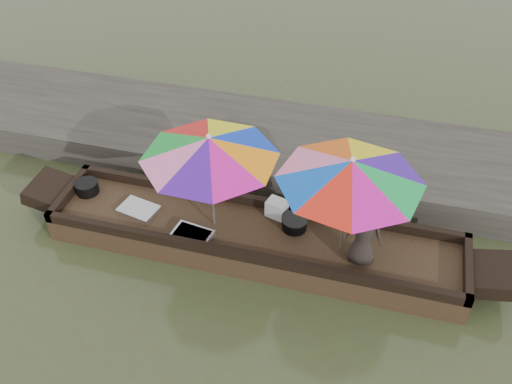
% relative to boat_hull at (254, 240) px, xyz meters
% --- Properties ---
extents(water, '(80.00, 80.00, 0.00)m').
position_rel_boat_hull_xyz_m(water, '(0.00, 0.00, -0.17)').
color(water, '#3D4A28').
rests_on(water, ground).
extents(dock, '(22.00, 2.20, 0.50)m').
position_rel_boat_hull_xyz_m(dock, '(0.00, 2.20, 0.08)').
color(dock, '#2D2B26').
rests_on(dock, ground).
extents(boat_hull, '(5.87, 1.20, 0.35)m').
position_rel_boat_hull_xyz_m(boat_hull, '(0.00, 0.00, 0.00)').
color(boat_hull, black).
rests_on(boat_hull, water).
extents(cooking_pot, '(0.34, 0.34, 0.18)m').
position_rel_boat_hull_xyz_m(cooking_pot, '(-2.67, 0.17, 0.27)').
color(cooking_pot, black).
rests_on(cooking_pot, boat_hull).
extents(tray_crayfish, '(0.60, 0.46, 0.09)m').
position_rel_boat_hull_xyz_m(tray_crayfish, '(-0.80, -0.36, 0.22)').
color(tray_crayfish, silver).
rests_on(tray_crayfish, boat_hull).
extents(tray_scallop, '(0.62, 0.49, 0.06)m').
position_rel_boat_hull_xyz_m(tray_scallop, '(-1.75, -0.03, 0.21)').
color(tray_scallop, silver).
rests_on(tray_scallop, boat_hull).
extents(charcoal_grill, '(0.35, 0.35, 0.17)m').
position_rel_boat_hull_xyz_m(charcoal_grill, '(0.53, 0.22, 0.26)').
color(charcoal_grill, black).
rests_on(charcoal_grill, boat_hull).
extents(supply_bag, '(0.33, 0.28, 0.26)m').
position_rel_boat_hull_xyz_m(supply_bag, '(0.22, 0.42, 0.30)').
color(supply_bag, silver).
rests_on(supply_bag, boat_hull).
extents(vendor, '(0.48, 0.32, 0.98)m').
position_rel_boat_hull_xyz_m(vendor, '(1.51, -0.16, 0.66)').
color(vendor, black).
rests_on(vendor, boat_hull).
extents(umbrella_bow, '(2.38, 2.38, 1.55)m').
position_rel_boat_hull_xyz_m(umbrella_bow, '(-0.59, 0.00, 0.95)').
color(umbrella_bow, '#0C35D8').
rests_on(umbrella_bow, boat_hull).
extents(umbrella_stern, '(2.16, 2.16, 1.55)m').
position_rel_boat_hull_xyz_m(umbrella_stern, '(1.22, 0.00, 0.95)').
color(umbrella_stern, '#4014A5').
rests_on(umbrella_stern, boat_hull).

